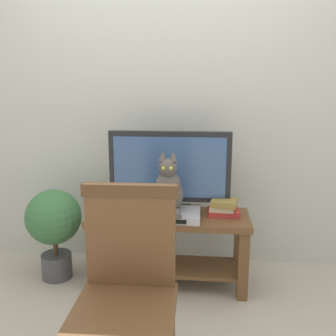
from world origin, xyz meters
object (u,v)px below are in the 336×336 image
Objects in this scene: tv_stand at (169,237)px; cat at (168,189)px; tv at (170,170)px; potted_plant at (54,223)px; book_stack at (223,208)px; wooden_chair at (127,281)px; media_box at (169,214)px.

cat reaches higher than tv_stand.
cat is at bearing -85.72° from tv_stand.
tv is at bearing 92.05° from cat.
tv_stand is at bearing -1.02° from potted_plant.
wooden_chair is at bearing -114.68° from book_stack.
media_box is at bearing -85.83° from tv_stand.
book_stack is (0.37, 0.10, -0.15)m from cat.
tv is 3.79× the size of book_stack.
book_stack is (0.38, -0.04, -0.25)m from tv.
tv_stand is 0.85m from potted_plant.
book_stack is at bearing 15.41° from cat.
cat reaches higher than book_stack.
tv_stand is at bearing -90.02° from tv.
potted_plant is at bearing 126.57° from wooden_chair.
tv_stand is 2.68× the size of cat.
tv is 1.98× the size of media_box.
tv_stand is 1.02m from wooden_chair.
wooden_chair is at bearing -95.35° from tv_stand.
media_box is 1.03× the size of cat.
tv is 0.31m from media_box.
potted_plant is (-1.22, -0.02, -0.15)m from book_stack.
cat is at bearing 83.93° from wooden_chair.
media_box is at bearing -166.76° from book_stack.
cat is at bearing -85.31° from media_box.
wooden_chair is 4.38× the size of book_stack.
media_box is 0.39m from book_stack.
media_box is at bearing -88.25° from tv.
potted_plant is (-0.84, -0.06, -0.41)m from tv.
tv reaches higher than media_box.
tv is at bearing 85.02° from wooden_chair.
cat is at bearing -87.95° from tv.
wooden_chair is (-0.10, -0.93, -0.17)m from cat.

